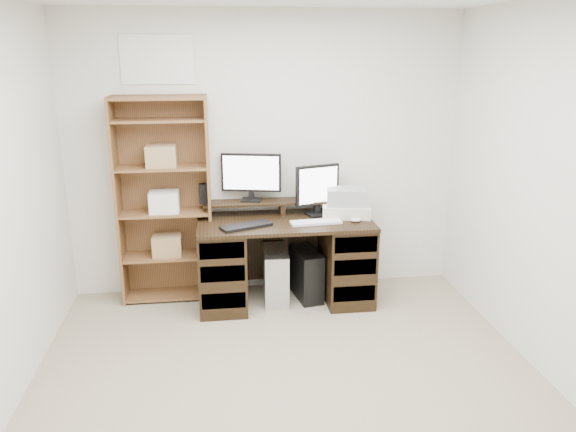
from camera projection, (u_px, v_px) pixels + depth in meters
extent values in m
cube|color=tan|center=(297.00, 415.00, 3.48)|extent=(3.50, 4.00, 0.02)
cube|color=silver|center=(266.00, 155.00, 5.02)|extent=(3.50, 0.02, 2.50)
cube|color=white|center=(157.00, 60.00, 4.66)|extent=(0.60, 0.01, 0.40)
cube|color=black|center=(285.00, 222.00, 4.83)|extent=(1.50, 0.70, 0.03)
cube|color=black|center=(222.00, 266.00, 4.87)|extent=(0.40, 0.66, 0.72)
cube|color=black|center=(346.00, 260.00, 5.00)|extent=(0.40, 0.66, 0.72)
cube|color=black|center=(281.00, 246.00, 5.24)|extent=(1.48, 0.02, 0.65)
cube|color=black|center=(224.00, 301.00, 4.61)|extent=(0.36, 0.01, 0.14)
cube|color=black|center=(223.00, 274.00, 4.54)|extent=(0.36, 0.01, 0.14)
cube|color=black|center=(222.00, 251.00, 4.49)|extent=(0.36, 0.01, 0.14)
cube|color=black|center=(354.00, 293.00, 4.75)|extent=(0.36, 0.01, 0.14)
cube|color=black|center=(355.00, 267.00, 4.68)|extent=(0.36, 0.01, 0.14)
cube|color=black|center=(356.00, 245.00, 4.62)|extent=(0.36, 0.01, 0.14)
cube|color=black|center=(209.00, 211.00, 4.94)|extent=(0.04, 0.20, 0.10)
cube|color=black|center=(282.00, 208.00, 5.02)|extent=(0.04, 0.20, 0.10)
cube|color=black|center=(353.00, 205.00, 5.10)|extent=(0.04, 0.20, 0.10)
cube|color=black|center=(282.00, 201.00, 5.00)|extent=(1.40, 0.22, 0.02)
cube|color=black|center=(251.00, 200.00, 4.99)|extent=(0.20, 0.17, 0.02)
cube|color=black|center=(252.00, 193.00, 4.99)|extent=(0.05, 0.04, 0.10)
cube|color=black|center=(251.00, 173.00, 4.93)|extent=(0.52, 0.15, 0.34)
cube|color=white|center=(251.00, 173.00, 4.92)|extent=(0.48, 0.11, 0.30)
cube|color=black|center=(318.00, 214.00, 4.98)|extent=(0.23, 0.20, 0.02)
cube|color=black|center=(317.00, 207.00, 4.98)|extent=(0.06, 0.05, 0.11)
cube|color=black|center=(317.00, 185.00, 4.92)|extent=(0.40, 0.16, 0.36)
cube|color=white|center=(318.00, 185.00, 4.90)|extent=(0.35, 0.11, 0.31)
cube|color=black|center=(203.00, 194.00, 4.88)|extent=(0.08, 0.08, 0.18)
cube|color=black|center=(246.00, 226.00, 4.64)|extent=(0.45, 0.29, 0.02)
cube|color=white|center=(316.00, 222.00, 4.74)|extent=(0.44, 0.17, 0.02)
ellipsoid|color=silver|center=(356.00, 220.00, 4.78)|extent=(0.11, 0.09, 0.04)
cube|color=beige|center=(346.00, 210.00, 4.95)|extent=(0.46, 0.38, 0.10)
cube|color=#959A9F|center=(347.00, 196.00, 4.91)|extent=(0.38, 0.30, 0.15)
cube|color=#B7B9BF|center=(276.00, 275.00, 5.00)|extent=(0.23, 0.48, 0.47)
cube|color=black|center=(307.00, 274.00, 5.05)|extent=(0.26, 0.47, 0.44)
cube|color=#19FF33|center=(315.00, 273.00, 4.82)|extent=(0.01, 0.01, 0.01)
cube|color=brown|center=(118.00, 203.00, 4.80)|extent=(0.02, 0.30, 1.80)
cube|color=brown|center=(210.00, 200.00, 4.89)|extent=(0.02, 0.30, 1.80)
cube|color=brown|center=(166.00, 197.00, 4.98)|extent=(0.80, 0.01, 1.80)
cube|color=brown|center=(170.00, 294.00, 5.10)|extent=(0.75, 0.28, 0.02)
cube|color=brown|center=(168.00, 256.00, 4.99)|extent=(0.75, 0.28, 0.02)
cube|color=brown|center=(165.00, 213.00, 4.87)|extent=(0.75, 0.28, 0.02)
cube|color=brown|center=(162.00, 168.00, 4.76)|extent=(0.75, 0.28, 0.02)
cube|color=brown|center=(159.00, 120.00, 4.64)|extent=(0.75, 0.28, 0.02)
cube|color=brown|center=(158.00, 98.00, 4.59)|extent=(0.75, 0.28, 0.02)
cube|color=#A07F54|center=(167.00, 245.00, 4.96)|extent=(0.25, 0.20, 0.18)
cube|color=white|center=(164.00, 202.00, 4.84)|extent=(0.25, 0.20, 0.18)
cube|color=#A07F54|center=(161.00, 156.00, 4.73)|extent=(0.25, 0.20, 0.18)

